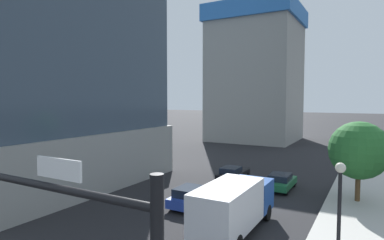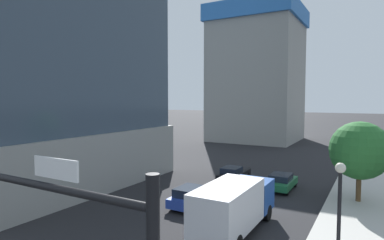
# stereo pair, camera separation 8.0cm
# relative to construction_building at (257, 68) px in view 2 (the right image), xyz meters

# --- Properties ---
(construction_building) EXTENTS (20.18, 15.62, 33.56)m
(construction_building) POSITION_rel_construction_building_xyz_m (0.00, 0.00, 0.00)
(construction_building) COLOR gray
(construction_building) RESTS_ON ground
(street_lamp) EXTENTS (0.44, 0.44, 4.90)m
(street_lamp) POSITION_rel_construction_building_xyz_m (18.51, -44.38, -10.20)
(street_lamp) COLOR black
(street_lamp) RESTS_ON sidewalk
(street_tree) EXTENTS (4.30, 4.30, 5.97)m
(street_tree) POSITION_rel_construction_building_xyz_m (18.79, -32.57, -9.68)
(street_tree) COLOR brown
(street_tree) RESTS_ON sidewalk
(car_green) EXTENTS (1.94, 4.09, 1.36)m
(car_green) POSITION_rel_construction_building_xyz_m (12.87, -31.80, -12.94)
(car_green) COLOR #1E6638
(car_green) RESTS_ON ground
(car_black) EXTENTS (1.82, 4.19, 1.51)m
(car_black) POSITION_rel_construction_building_xyz_m (8.39, -31.59, -12.88)
(car_black) COLOR black
(car_black) RESTS_ON ground
(car_blue) EXTENTS (1.89, 4.47, 1.50)m
(car_blue) POSITION_rel_construction_building_xyz_m (8.39, -39.31, -12.89)
(car_blue) COLOR #233D9E
(car_blue) RESTS_ON ground
(box_truck) EXTENTS (2.41, 7.64, 3.04)m
(box_truck) POSITION_rel_construction_building_xyz_m (12.87, -42.31, -11.91)
(box_truck) COLOR #1E4799
(box_truck) RESTS_ON ground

